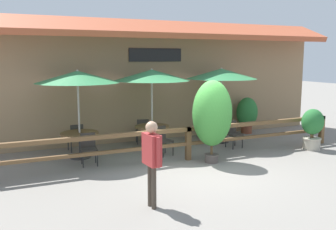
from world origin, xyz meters
name	(u,v)px	position (x,y,z in m)	size (l,w,h in m)	color
ground_plane	(206,170)	(0.00, 0.00, 0.00)	(60.00, 60.00, 0.00)	gray
building_facade	(149,79)	(0.00, 4.10, 2.16)	(14.28, 1.49, 4.23)	#997A56
patio_railing	(188,136)	(0.00, 1.05, 0.70)	(10.40, 0.14, 0.95)	brown
patio_umbrella_near	(77,77)	(-2.78, 2.56, 2.37)	(2.39, 2.39, 2.58)	#B7B2A8
dining_table_near	(80,137)	(-2.78, 2.56, 0.61)	(1.10, 1.10, 0.76)	brown
chair_near_streetside	(89,147)	(-2.70, 1.74, 0.49)	(0.46, 0.46, 0.87)	#332D28
chair_near_wallside	(76,136)	(-2.74, 3.37, 0.49)	(0.46, 0.46, 0.87)	#332D28
patio_umbrella_middle	(152,75)	(-0.46, 2.67, 2.37)	(2.39, 2.39, 2.58)	#B7B2A8
dining_table_middle	(152,130)	(-0.46, 2.67, 0.61)	(1.10, 1.10, 0.76)	brown
chair_middle_streetside	(163,139)	(-0.44, 1.86, 0.49)	(0.51, 0.51, 0.87)	#332D28
chair_middle_wallside	(143,130)	(-0.48, 3.48, 0.49)	(0.51, 0.51, 0.87)	#332D28
patio_umbrella_far	(221,74)	(2.08, 2.64, 2.37)	(2.39, 2.39, 2.58)	#B7B2A8
dining_table_far	(220,125)	(2.08, 2.64, 0.61)	(1.10, 1.10, 0.76)	brown
chair_far_streetside	(233,133)	(2.03, 1.80, 0.49)	(0.45, 0.45, 0.87)	#332D28
chair_far_wallside	(209,124)	(2.13, 3.49, 0.49)	(0.50, 0.50, 0.87)	#332D28
potted_plant_corner_fern	(312,127)	(4.18, 0.53, 0.73)	(0.73, 0.65, 1.31)	#B7AD99
potted_plant_small_flowering	(212,114)	(0.48, 0.54, 1.37)	(1.12, 1.01, 2.31)	#564C47
potted_plant_broad_leaf	(247,114)	(3.85, 3.55, 0.76)	(0.84, 0.76, 1.40)	brown
pedestrian	(152,153)	(-2.23, -1.73, 1.10)	(0.25, 0.60, 1.72)	#42382D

